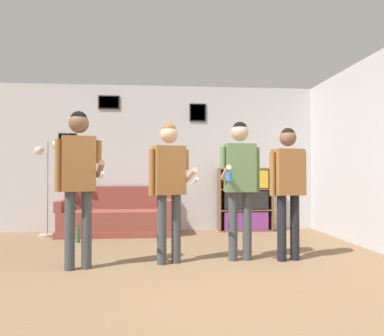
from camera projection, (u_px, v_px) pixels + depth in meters
ground_plane at (192, 298)px, 3.16m from camera, size 20.00×20.00×0.00m
wall_back at (174, 158)px, 7.03m from camera, size 7.68×0.08×2.70m
wall_right at (367, 153)px, 5.32m from camera, size 0.06×6.23×2.70m
couch at (117, 218)px, 6.50m from camera, size 1.94×0.80×0.83m
bookshelf at (245, 200)px, 6.91m from camera, size 0.99×0.30×1.16m
floor_lamp at (47, 172)px, 6.33m from camera, size 0.43×0.28×1.62m
person_player_foreground_left at (79, 171)px, 4.14m from camera, size 0.56×0.43×1.75m
person_player_foreground_center at (169, 178)px, 4.40m from camera, size 0.57×0.41×1.65m
person_watcher_holding_cup at (240, 175)px, 4.57m from camera, size 0.50×0.45×1.69m
person_spectator_near_bookshelf at (288, 179)px, 4.56m from camera, size 0.49×0.27×1.62m
bottle_on_floor at (78, 235)px, 5.72m from camera, size 0.06×0.06×0.28m
drinking_cup at (252, 166)px, 6.93m from camera, size 0.07×0.07×0.09m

